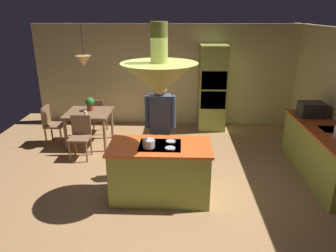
# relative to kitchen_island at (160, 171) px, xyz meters

# --- Properties ---
(ground) EXTENTS (8.16, 8.16, 0.00)m
(ground) POSITION_rel_kitchen_island_xyz_m (0.00, 0.20, -0.46)
(ground) COLOR #AD7F51
(wall_back) EXTENTS (6.80, 0.10, 2.55)m
(wall_back) POSITION_rel_kitchen_island_xyz_m (0.00, 3.65, 0.82)
(wall_back) COLOR beige
(wall_back) RESTS_ON ground
(kitchen_island) EXTENTS (1.58, 0.84, 0.93)m
(kitchen_island) POSITION_rel_kitchen_island_xyz_m (0.00, 0.00, 0.00)
(kitchen_island) COLOR #939E42
(kitchen_island) RESTS_ON ground
(counter_run_right) EXTENTS (0.73, 2.40, 0.91)m
(counter_run_right) POSITION_rel_kitchen_island_xyz_m (2.84, 0.80, 0.00)
(counter_run_right) COLOR #939E42
(counter_run_right) RESTS_ON ground
(oven_tower) EXTENTS (0.66, 0.62, 2.08)m
(oven_tower) POSITION_rel_kitchen_island_xyz_m (1.10, 3.24, 0.59)
(oven_tower) COLOR #939E42
(oven_tower) RESTS_ON ground
(dining_table) EXTENTS (0.95, 0.89, 0.76)m
(dining_table) POSITION_rel_kitchen_island_xyz_m (-1.70, 2.10, 0.19)
(dining_table) COLOR brown
(dining_table) RESTS_ON ground
(person_at_island) EXTENTS (0.53, 0.23, 1.74)m
(person_at_island) POSITION_rel_kitchen_island_xyz_m (-0.03, 0.69, 0.55)
(person_at_island) COLOR tan
(person_at_island) RESTS_ON ground
(range_hood) EXTENTS (1.10, 1.10, 1.00)m
(range_hood) POSITION_rel_kitchen_island_xyz_m (0.00, 0.00, 1.50)
(range_hood) COLOR #939E42
(pendant_light_over_table) EXTENTS (0.32, 0.32, 0.82)m
(pendant_light_over_table) POSITION_rel_kitchen_island_xyz_m (-1.70, 2.10, 1.40)
(pendant_light_over_table) COLOR #E0B266
(chair_facing_island) EXTENTS (0.40, 0.40, 0.87)m
(chair_facing_island) POSITION_rel_kitchen_island_xyz_m (-1.70, 1.43, 0.05)
(chair_facing_island) COLOR brown
(chair_facing_island) RESTS_ON ground
(chair_by_back_wall) EXTENTS (0.40, 0.40, 0.87)m
(chair_by_back_wall) POSITION_rel_kitchen_island_xyz_m (-1.70, 2.77, 0.05)
(chair_by_back_wall) COLOR brown
(chair_by_back_wall) RESTS_ON ground
(chair_at_corner) EXTENTS (0.40, 0.40, 0.87)m
(chair_at_corner) POSITION_rel_kitchen_island_xyz_m (-2.56, 2.10, 0.05)
(chair_at_corner) COLOR brown
(chair_at_corner) RESTS_ON ground
(potted_plant_on_table) EXTENTS (0.20, 0.20, 0.30)m
(potted_plant_on_table) POSITION_rel_kitchen_island_xyz_m (-1.68, 2.20, 0.47)
(potted_plant_on_table) COLOR #99382D
(potted_plant_on_table) RESTS_ON dining_table
(cup_on_table) EXTENTS (0.07, 0.07, 0.09)m
(cup_on_table) POSITION_rel_kitchen_island_xyz_m (-1.70, 1.88, 0.35)
(cup_on_table) COLOR white
(cup_on_table) RESTS_ON dining_table
(microwave_on_counter) EXTENTS (0.46, 0.36, 0.28)m
(microwave_on_counter) POSITION_rel_kitchen_island_xyz_m (2.84, 1.51, 0.59)
(microwave_on_counter) COLOR #232326
(microwave_on_counter) RESTS_ON counter_run_right
(cooking_pot_on_cooktop) EXTENTS (0.18, 0.18, 0.12)m
(cooking_pot_on_cooktop) POSITION_rel_kitchen_island_xyz_m (-0.16, -0.13, 0.53)
(cooking_pot_on_cooktop) COLOR #B2B2B7
(cooking_pot_on_cooktop) RESTS_ON kitchen_island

